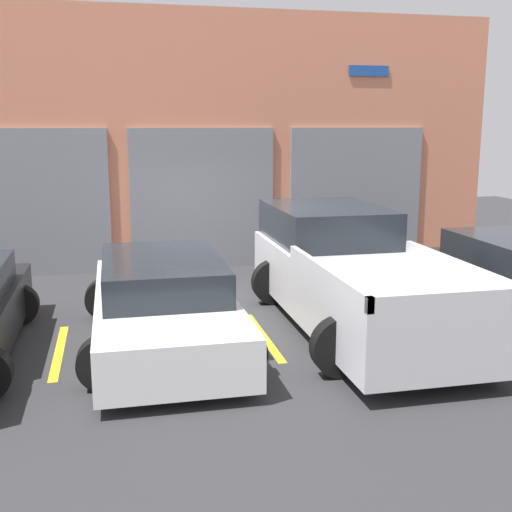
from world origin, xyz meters
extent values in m
plane|color=#2D2D30|center=(0.00, 0.00, 0.00)|extent=(28.00, 28.00, 0.00)
cube|color=#D17A5B|center=(0.00, 3.30, 2.68)|extent=(12.51, 0.60, 5.35)
cube|color=slate|center=(-3.63, 2.96, 1.48)|extent=(3.03, 0.08, 2.96)
cube|color=slate|center=(-0.20, 2.96, 1.48)|extent=(3.03, 0.08, 2.96)
cube|color=slate|center=(3.23, 2.96, 1.48)|extent=(3.03, 0.08, 2.96)
cube|color=#1E4799|center=(3.44, 2.97, 4.16)|extent=(0.90, 0.03, 0.22)
cube|color=silver|center=(1.43, -1.77, 0.65)|extent=(1.93, 5.38, 0.89)
cube|color=#1E2328|center=(1.43, -0.29, 1.40)|extent=(1.77, 2.42, 0.60)
cube|color=silver|center=(0.51, -2.98, 1.19)|extent=(0.08, 2.96, 0.18)
cube|color=silver|center=(2.36, -2.98, 1.19)|extent=(0.08, 2.96, 0.18)
cube|color=silver|center=(1.43, -4.42, 1.19)|extent=(1.93, 0.08, 0.18)
cylinder|color=black|center=(0.58, -0.10, 0.38)|extent=(0.76, 0.22, 0.76)
cylinder|color=black|center=(2.29, -0.10, 0.38)|extent=(0.76, 0.22, 0.76)
cylinder|color=black|center=(0.58, -3.44, 0.38)|extent=(0.76, 0.22, 0.76)
cylinder|color=black|center=(2.29, -3.44, 0.38)|extent=(0.76, 0.22, 0.76)
cube|color=white|center=(-1.43, -1.77, 0.45)|extent=(1.84, 4.60, 0.62)
cube|color=#1E2328|center=(-1.43, -1.65, 0.99)|extent=(1.62, 2.53, 0.46)
cylinder|color=black|center=(-2.24, -0.34, 0.32)|extent=(0.64, 0.22, 0.64)
cylinder|color=black|center=(-0.62, -0.34, 0.32)|extent=(0.64, 0.22, 0.64)
cylinder|color=black|center=(-2.24, -3.20, 0.32)|extent=(0.64, 0.22, 0.64)
cylinder|color=black|center=(-0.62, -3.20, 0.32)|extent=(0.64, 0.22, 0.64)
cylinder|color=black|center=(-3.55, -0.34, 0.30)|extent=(0.61, 0.22, 0.61)
cylinder|color=black|center=(3.50, -0.35, 0.30)|extent=(0.60, 0.22, 0.60)
cube|color=gold|center=(-2.86, -1.77, 0.00)|extent=(0.12, 2.20, 0.01)
cube|color=gold|center=(0.00, -1.77, 0.00)|extent=(0.12, 2.20, 0.01)
cube|color=gold|center=(2.86, -1.77, 0.00)|extent=(0.12, 2.20, 0.01)
camera|label=1|loc=(-2.06, -10.44, 3.04)|focal=45.00mm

